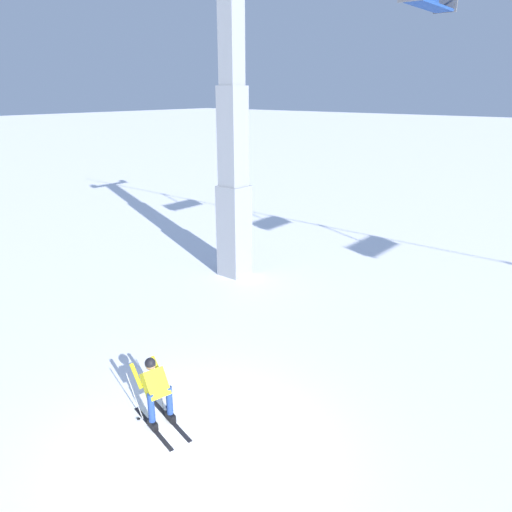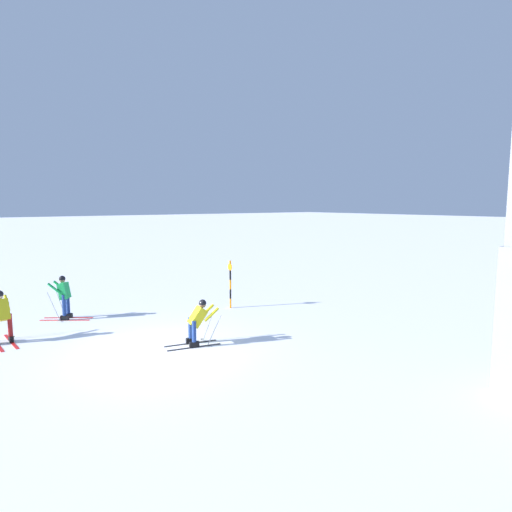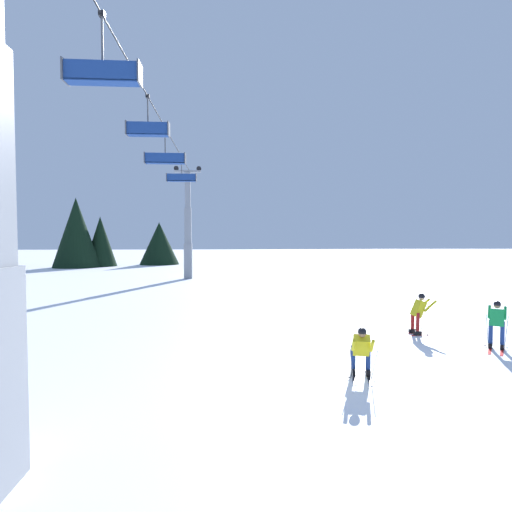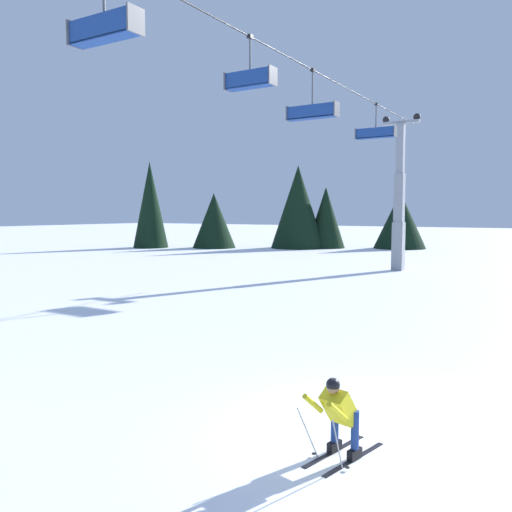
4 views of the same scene
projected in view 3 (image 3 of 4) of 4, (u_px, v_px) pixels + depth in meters
The scene contains 11 objects.
ground_plane at pixel (351, 363), 11.95m from camera, with size 260.00×260.00×0.00m, color white.
skier_carving_main at pixel (361, 348), 10.69m from camera, with size 1.68×0.93×1.48m.
lift_tower_far at pixel (188, 232), 37.21m from camera, with size 0.72×2.47×10.25m.
haul_cable at pixel (158, 115), 21.26m from camera, with size 0.05×0.05×37.53m, color black.
chairlift_seat_nearest at pixel (102, 72), 11.69m from camera, with size 0.61×2.16×2.04m.
chairlift_seat_second at pixel (148, 129), 18.41m from camera, with size 0.61×1.92×1.85m.
chairlift_seat_middle at pixel (165, 158), 23.53m from camera, with size 0.61×2.35×2.17m.
chairlift_seat_fourth at pixel (181, 178), 31.99m from camera, with size 0.61×2.34×2.01m.
skier_distant_uphill at pixel (419, 311), 15.52m from camera, with size 0.72×1.79×1.69m.
skier_distant_downhill at pixel (497, 322), 13.48m from camera, with size 1.68×1.38×1.61m.
tree_line_ridge at pixel (66, 238), 51.54m from camera, with size 17.69×28.45×9.40m.
Camera 3 is at (-11.59, 3.61, 3.64)m, focal length 28.62 mm.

